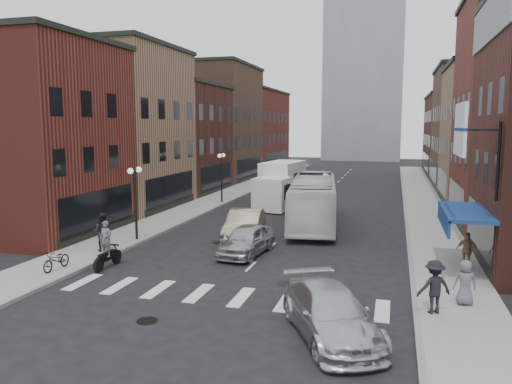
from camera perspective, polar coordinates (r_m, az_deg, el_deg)
ground at (r=21.93m, az=-1.35°, el=-9.23°), size 160.00×160.00×0.00m
sidewalk_left at (r=44.99m, az=-3.54°, el=-0.43°), size 3.00×74.00×0.15m
sidewalk_right at (r=42.60m, az=18.61°, el=-1.27°), size 3.00×74.00×0.15m
curb_left at (r=44.53m, az=-1.72°, el=-0.60°), size 0.20×74.00×0.16m
curb_right at (r=42.56m, az=16.59°, el=-1.30°), size 0.20×74.00×0.16m
crosswalk_stripes at (r=19.22m, az=-4.01°, el=-11.70°), size 12.00×2.20×0.01m
bldg_left_near at (r=32.42m, az=-25.21°, el=5.65°), size 10.30×9.20×11.30m
bldg_left_mid_a at (r=40.09m, az=-16.33°, el=7.01°), size 10.30×10.20×12.30m
bldg_left_mid_b at (r=48.89m, az=-10.07°, el=6.08°), size 10.30×10.20×10.30m
bldg_left_far_a at (r=58.99m, az=-5.44°, el=7.86°), size 10.30×12.20×13.30m
bldg_left_far_b at (r=72.24m, az=-1.42°, el=7.04°), size 10.30×16.20×11.30m
bldg_right_mid_b at (r=44.96m, az=27.12°, el=5.88°), size 10.30×10.20×11.30m
bldg_right_far_a at (r=55.78m, az=24.92°, el=6.69°), size 10.30×12.20×12.30m
bldg_right_far_b at (r=69.65m, az=23.04°, el=6.01°), size 10.30×16.20×10.30m
awning_blue at (r=23.05m, az=22.35°, el=-2.26°), size 1.80×5.00×0.78m
billboard_sign at (r=20.72m, az=22.55°, el=6.43°), size 1.52×3.00×3.70m
distant_tower at (r=100.02m, az=12.44°, el=18.17°), size 14.00×14.00×50.00m
streetlamp_near at (r=27.83m, az=-13.64°, el=0.29°), size 0.32×1.22×4.11m
streetlamp_far at (r=40.55m, az=-3.96°, el=2.72°), size 0.32×1.22×4.11m
bike_rack at (r=26.06m, az=-16.76°, el=-5.58°), size 0.08×0.68×0.80m
box_truck at (r=39.50m, az=2.77°, el=0.84°), size 2.98×8.16×3.46m
motorcycle_rider at (r=23.37m, az=-16.72°, el=-5.94°), size 0.61×2.11×2.15m
transit_bus at (r=32.07m, az=6.58°, el=-0.97°), size 4.15×11.73×3.20m
sedan_left_near at (r=24.74m, az=-1.10°, el=-5.50°), size 2.19×4.51×1.48m
sedan_left_far at (r=27.80m, az=-1.27°, el=-3.82°), size 2.47×5.31×1.68m
curb_car at (r=15.60m, az=8.53°, el=-13.54°), size 4.12×5.49×1.48m
parked_bicycle at (r=23.39m, az=-21.83°, el=-7.22°), size 0.60×1.65×0.87m
ped_left_solo at (r=25.92m, az=-17.13°, el=-4.38°), size 1.03×0.71×1.94m
ped_right_a at (r=17.82m, az=19.70°, el=-10.15°), size 1.30×1.01×1.80m
ped_right_b at (r=23.80m, az=23.00°, el=-6.15°), size 1.01×0.68×1.58m
ped_right_c at (r=19.03m, az=22.79°, el=-9.51°), size 0.84×0.62×1.59m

